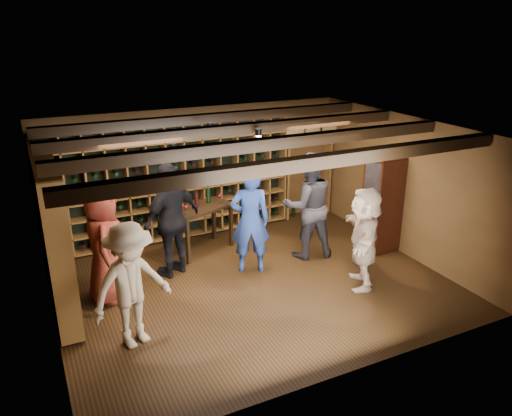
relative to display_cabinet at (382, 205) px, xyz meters
name	(u,v)px	position (x,y,z in m)	size (l,w,h in m)	color
ground	(252,283)	(-2.71, -0.20, -0.86)	(6.00, 6.00, 0.00)	black
room_shell	(251,136)	(-2.71, -0.15, 1.56)	(6.00, 6.00, 6.00)	brown
wine_rack_back	(175,182)	(-3.24, 2.13, 0.29)	(4.65, 0.30, 2.20)	brown
wine_rack_left	(53,230)	(-5.54, 0.62, 0.29)	(0.30, 2.65, 2.20)	brown
crate_shelf	(308,145)	(-0.31, 2.12, 0.71)	(1.20, 0.32, 2.07)	brown
display_cabinet	(382,205)	(0.00, 0.00, 0.00)	(0.55, 0.50, 1.75)	#34130A
man_blue_shirt	(250,220)	(-2.53, 0.27, 0.05)	(0.66, 0.43, 1.81)	navy
man_grey_suit	(309,206)	(-1.36, 0.33, 0.10)	(0.93, 0.73, 1.92)	black
guest_red_floral	(105,244)	(-4.88, 0.32, 0.07)	(0.90, 0.59, 1.84)	maroon
guest_woman_black	(172,220)	(-3.74, 0.70, 0.11)	(1.13, 0.47, 1.93)	black
guest_khaki	(131,286)	(-4.78, -0.97, 0.00)	(1.10, 0.63, 1.70)	gray
guest_beige	(364,238)	(-1.15, -0.99, -0.03)	(1.53, 0.49, 1.65)	tan
tasting_table	(201,212)	(-3.02, 1.35, -0.09)	(1.27, 0.95, 1.14)	black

